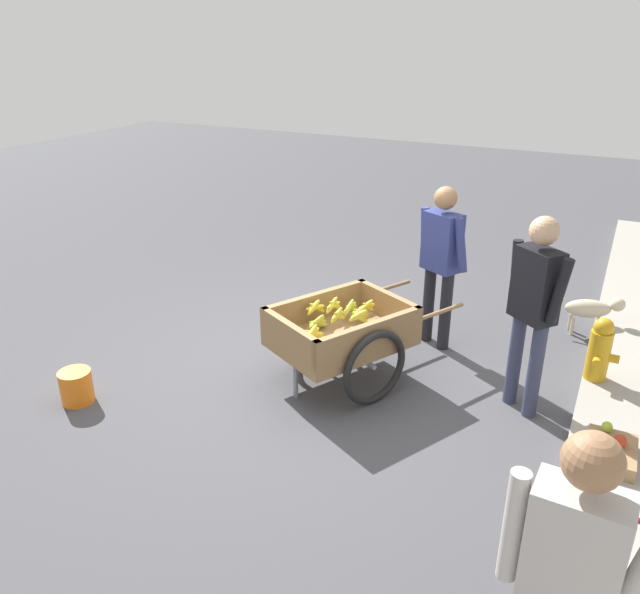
{
  "coord_description": "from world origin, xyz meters",
  "views": [
    {
      "loc": [
        4.29,
        2.29,
        2.83
      ],
      "look_at": [
        -0.01,
        0.13,
        0.75
      ],
      "focal_mm": 35.22,
      "sensor_mm": 36.0,
      "label": 1
    }
  ],
  "objects_px": {
    "cyclist_person": "(568,578)",
    "fire_hydrant": "(599,355)",
    "fruit_cart": "(342,334)",
    "plastic_bucket": "(76,387)",
    "bystander_person": "(534,299)",
    "dog": "(592,309)",
    "vendor_person": "(441,254)",
    "apple_crate": "(609,458)"
  },
  "relations": [
    {
      "from": "dog",
      "to": "cyclist_person",
      "type": "bearing_deg",
      "value": 2.38
    },
    {
      "from": "fruit_cart",
      "to": "bystander_person",
      "type": "relative_size",
      "value": 1.14
    },
    {
      "from": "apple_crate",
      "to": "plastic_bucket",
      "type": "bearing_deg",
      "value": -76.06
    },
    {
      "from": "fire_hydrant",
      "to": "bystander_person",
      "type": "bearing_deg",
      "value": -42.63
    },
    {
      "from": "fruit_cart",
      "to": "fire_hydrant",
      "type": "distance_m",
      "value": 2.13
    },
    {
      "from": "fire_hydrant",
      "to": "apple_crate",
      "type": "height_order",
      "value": "fire_hydrant"
    },
    {
      "from": "fruit_cart",
      "to": "fire_hydrant",
      "type": "xyz_separation_m",
      "value": [
        -0.79,
        1.98,
        -0.1
      ]
    },
    {
      "from": "dog",
      "to": "apple_crate",
      "type": "height_order",
      "value": "dog"
    },
    {
      "from": "fruit_cart",
      "to": "apple_crate",
      "type": "xyz_separation_m",
      "value": [
        0.31,
        2.16,
        -0.32
      ]
    },
    {
      "from": "plastic_bucket",
      "to": "apple_crate",
      "type": "distance_m",
      "value": 4.06
    },
    {
      "from": "cyclist_person",
      "to": "fire_hydrant",
      "type": "xyz_separation_m",
      "value": [
        -3.15,
        -0.04,
        -0.61
      ]
    },
    {
      "from": "dog",
      "to": "fire_hydrant",
      "type": "xyz_separation_m",
      "value": [
        1.13,
        0.14,
        0.06
      ]
    },
    {
      "from": "bystander_person",
      "to": "cyclist_person",
      "type": "bearing_deg",
      "value": 11.86
    },
    {
      "from": "dog",
      "to": "apple_crate",
      "type": "xyz_separation_m",
      "value": [
        2.23,
        0.32,
        -0.15
      ]
    },
    {
      "from": "vendor_person",
      "to": "cyclist_person",
      "type": "distance_m",
      "value": 3.69
    },
    {
      "from": "cyclist_person",
      "to": "vendor_person",
      "type": "bearing_deg",
      "value": -156.17
    },
    {
      "from": "fruit_cart",
      "to": "apple_crate",
      "type": "bearing_deg",
      "value": 81.84
    },
    {
      "from": "vendor_person",
      "to": "fire_hydrant",
      "type": "xyz_separation_m",
      "value": [
        0.23,
        1.45,
        -0.58
      ]
    },
    {
      "from": "plastic_bucket",
      "to": "bystander_person",
      "type": "xyz_separation_m",
      "value": [
        -1.53,
        3.25,
        0.82
      ]
    },
    {
      "from": "fruit_cart",
      "to": "plastic_bucket",
      "type": "distance_m",
      "value": 2.21
    },
    {
      "from": "dog",
      "to": "plastic_bucket",
      "type": "bearing_deg",
      "value": -48.43
    },
    {
      "from": "apple_crate",
      "to": "fire_hydrant",
      "type": "bearing_deg",
      "value": -170.37
    },
    {
      "from": "cyclist_person",
      "to": "bystander_person",
      "type": "bearing_deg",
      "value": -168.14
    },
    {
      "from": "cyclist_person",
      "to": "plastic_bucket",
      "type": "relative_size",
      "value": 5.73
    },
    {
      "from": "vendor_person",
      "to": "dog",
      "type": "relative_size",
      "value": 2.39
    },
    {
      "from": "fire_hydrant",
      "to": "apple_crate",
      "type": "xyz_separation_m",
      "value": [
        1.1,
        0.19,
        -0.21
      ]
    },
    {
      "from": "plastic_bucket",
      "to": "bystander_person",
      "type": "bearing_deg",
      "value": 115.18
    },
    {
      "from": "cyclist_person",
      "to": "fire_hydrant",
      "type": "height_order",
      "value": "cyclist_person"
    },
    {
      "from": "fire_hydrant",
      "to": "apple_crate",
      "type": "relative_size",
      "value": 1.52
    },
    {
      "from": "vendor_person",
      "to": "apple_crate",
      "type": "xyz_separation_m",
      "value": [
        1.32,
        1.64,
        -0.8
      ]
    },
    {
      "from": "fruit_cart",
      "to": "dog",
      "type": "xyz_separation_m",
      "value": [
        -1.92,
        1.84,
        -0.17
      ]
    },
    {
      "from": "cyclist_person",
      "to": "bystander_person",
      "type": "relative_size",
      "value": 0.99
    },
    {
      "from": "cyclist_person",
      "to": "bystander_person",
      "type": "distance_m",
      "value": 2.66
    },
    {
      "from": "fire_hydrant",
      "to": "plastic_bucket",
      "type": "height_order",
      "value": "fire_hydrant"
    },
    {
      "from": "plastic_bucket",
      "to": "apple_crate",
      "type": "xyz_separation_m",
      "value": [
        -0.98,
        3.94,
        -0.02
      ]
    },
    {
      "from": "dog",
      "to": "apple_crate",
      "type": "relative_size",
      "value": 1.47
    },
    {
      "from": "fruit_cart",
      "to": "plastic_bucket",
      "type": "relative_size",
      "value": 6.56
    },
    {
      "from": "vendor_person",
      "to": "dog",
      "type": "distance_m",
      "value": 1.72
    },
    {
      "from": "dog",
      "to": "fire_hydrant",
      "type": "bearing_deg",
      "value": 6.94
    },
    {
      "from": "dog",
      "to": "plastic_bucket",
      "type": "relative_size",
      "value": 2.34
    },
    {
      "from": "dog",
      "to": "vendor_person",
      "type": "bearing_deg",
      "value": -55.41
    },
    {
      "from": "fire_hydrant",
      "to": "bystander_person",
      "type": "xyz_separation_m",
      "value": [
        0.55,
        -0.51,
        0.62
      ]
    }
  ]
}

